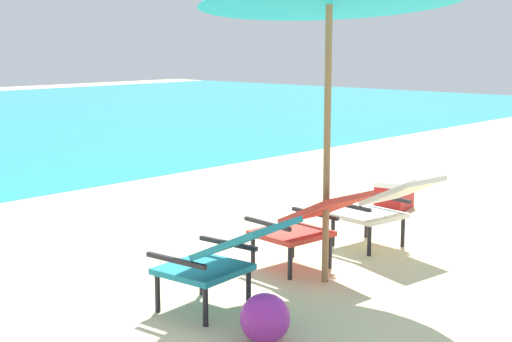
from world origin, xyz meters
name	(u,v)px	position (x,y,z in m)	size (l,w,h in m)	color
ground_plane	(20,199)	(0.00, 4.00, 0.00)	(40.00, 40.00, 0.00)	beige
lounge_chair_left	(223,255)	(-1.04, -0.32, 0.40)	(0.61, 0.92, 0.68)	teal
lounge_chair_center	(307,222)	(0.05, -0.14, 0.40)	(0.62, 0.92, 0.68)	red
lounge_chair_right	(384,204)	(0.99, -0.23, 0.40)	(0.64, 0.93, 0.68)	silver
beach_ball	(265,319)	(-1.20, -0.83, 0.15)	(0.30, 0.30, 0.30)	purple
cooler_box	(394,194)	(2.46, 0.59, 0.16)	(0.53, 0.42, 0.32)	red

